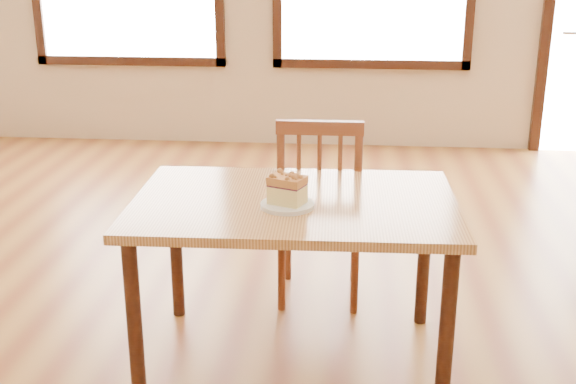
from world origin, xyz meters
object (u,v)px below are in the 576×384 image
Objects in this scene: plate at (287,205)px; cake_slice at (287,189)px; cafe_chair_main at (320,208)px; cafe_table_main at (294,219)px.

cake_slice is (0.00, -0.00, 0.07)m from plate.
cafe_table_main is at bearing 81.96° from cafe_chair_main.
cafe_table_main is 0.19m from cake_slice.
plate is (-0.10, -0.69, 0.26)m from cafe_chair_main.
plate is (-0.02, -0.10, 0.09)m from cafe_table_main.
cake_slice reaches higher than cafe_table_main.
cafe_chair_main is at bearing 103.59° from cake_slice.
cafe_table_main is 0.62m from cafe_chair_main.
cafe_chair_main reaches higher than cafe_table_main.
plate is at bearing 81.42° from cafe_chair_main.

